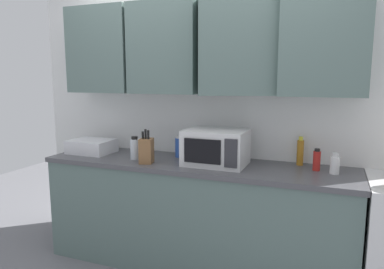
# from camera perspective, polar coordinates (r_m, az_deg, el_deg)

# --- Properties ---
(wall_back_with_cabinets) EXTENTS (3.41, 0.51, 2.60)m
(wall_back_with_cabinets) POSITION_cam_1_polar(r_m,az_deg,el_deg) (3.07, 2.02, 8.91)
(wall_back_with_cabinets) COLOR white
(wall_back_with_cabinets) RESTS_ON ground_plane
(counter_run) EXTENTS (2.54, 0.63, 0.90)m
(counter_run) POSITION_cam_1_polar(r_m,az_deg,el_deg) (3.07, 0.44, -12.60)
(counter_run) COLOR slate
(counter_run) RESTS_ON ground_plane
(microwave) EXTENTS (0.48, 0.37, 0.28)m
(microwave) POSITION_cam_1_polar(r_m,az_deg,el_deg) (2.84, 3.80, -2.04)
(microwave) COLOR silver
(microwave) RESTS_ON counter_run
(dish_rack) EXTENTS (0.38, 0.30, 0.12)m
(dish_rack) POSITION_cam_1_polar(r_m,az_deg,el_deg) (3.42, -15.65, -1.82)
(dish_rack) COLOR silver
(dish_rack) RESTS_ON counter_run
(knife_block) EXTENTS (0.13, 0.14, 0.28)m
(knife_block) POSITION_cam_1_polar(r_m,az_deg,el_deg) (2.92, -7.26, -2.52)
(knife_block) COLOR brown
(knife_block) RESTS_ON counter_run
(bottle_white_jar) EXTENTS (0.07, 0.07, 0.15)m
(bottle_white_jar) POSITION_cam_1_polar(r_m,az_deg,el_deg) (2.77, 21.76, -4.44)
(bottle_white_jar) COLOR white
(bottle_white_jar) RESTS_ON counter_run
(bottle_red_sauce) EXTENTS (0.05, 0.05, 0.17)m
(bottle_red_sauce) POSITION_cam_1_polar(r_m,az_deg,el_deg) (2.82, 19.21, -3.88)
(bottle_red_sauce) COLOR red
(bottle_red_sauce) RESTS_ON counter_run
(bottle_clear_tall) EXTENTS (0.08, 0.08, 0.19)m
(bottle_clear_tall) POSITION_cam_1_polar(r_m,az_deg,el_deg) (3.07, -9.09, -2.21)
(bottle_clear_tall) COLOR silver
(bottle_clear_tall) RESTS_ON counter_run
(bottle_blue_cleaner) EXTENTS (0.07, 0.07, 0.19)m
(bottle_blue_cleaner) POSITION_cam_1_polar(r_m,az_deg,el_deg) (3.11, -2.03, -1.97)
(bottle_blue_cleaner) COLOR #2D56B7
(bottle_blue_cleaner) RESTS_ON counter_run
(bottle_amber_vinegar) EXTENTS (0.05, 0.05, 0.23)m
(bottle_amber_vinegar) POSITION_cam_1_polar(r_m,az_deg,el_deg) (2.95, 16.82, -2.68)
(bottle_amber_vinegar) COLOR #AD701E
(bottle_amber_vinegar) RESTS_ON counter_run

